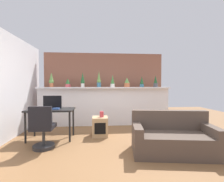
{
  "coord_description": "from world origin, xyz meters",
  "views": [
    {
      "loc": [
        -0.18,
        -3.15,
        1.33
      ],
      "look_at": [
        0.16,
        1.05,
        1.18
      ],
      "focal_mm": 24.95,
      "sensor_mm": 36.0,
      "label": 1
    }
  ],
  "objects_px": {
    "desk": "(51,112)",
    "book_on_desk": "(56,109)",
    "potted_plant_0": "(51,80)",
    "vase_on_shelf": "(102,114)",
    "potted_plant_3": "(99,80)",
    "potted_plant_6": "(142,83)",
    "side_cube_shelf": "(100,126)",
    "potted_plant_5": "(127,83)",
    "tv_monitor": "(52,102)",
    "potted_plant_7": "(155,82)",
    "potted_plant_2": "(83,80)",
    "potted_plant_4": "(113,82)",
    "office_chair": "(43,131)",
    "couch": "(173,138)",
    "potted_plant_1": "(68,83)"
  },
  "relations": [
    {
      "from": "desk",
      "to": "book_on_desk",
      "type": "relative_size",
      "value": 7.29
    },
    {
      "from": "potted_plant_0",
      "to": "vase_on_shelf",
      "type": "bearing_deg",
      "value": -33.96
    },
    {
      "from": "potted_plant_0",
      "to": "potted_plant_3",
      "type": "bearing_deg",
      "value": -1.41
    },
    {
      "from": "book_on_desk",
      "to": "potted_plant_6",
      "type": "bearing_deg",
      "value": 27.59
    },
    {
      "from": "potted_plant_0",
      "to": "side_cube_shelf",
      "type": "distance_m",
      "value": 2.26
    },
    {
      "from": "potted_plant_5",
      "to": "side_cube_shelf",
      "type": "relative_size",
      "value": 0.64
    },
    {
      "from": "potted_plant_3",
      "to": "tv_monitor",
      "type": "distance_m",
      "value": 1.7
    },
    {
      "from": "potted_plant_7",
      "to": "side_cube_shelf",
      "type": "relative_size",
      "value": 0.8
    },
    {
      "from": "potted_plant_7",
      "to": "side_cube_shelf",
      "type": "xyz_separation_m",
      "value": [
        -1.88,
        -1.08,
        -1.21
      ]
    },
    {
      "from": "potted_plant_2",
      "to": "tv_monitor",
      "type": "relative_size",
      "value": 1.08
    },
    {
      "from": "potted_plant_2",
      "to": "vase_on_shelf",
      "type": "relative_size",
      "value": 3.23
    },
    {
      "from": "potted_plant_4",
      "to": "vase_on_shelf",
      "type": "relative_size",
      "value": 2.69
    },
    {
      "from": "potted_plant_2",
      "to": "potted_plant_5",
      "type": "bearing_deg",
      "value": -0.9
    },
    {
      "from": "potted_plant_6",
      "to": "side_cube_shelf",
      "type": "xyz_separation_m",
      "value": [
        -1.39,
        -1.04,
        -1.17
      ]
    },
    {
      "from": "potted_plant_3",
      "to": "office_chair",
      "type": "xyz_separation_m",
      "value": [
        -1.16,
        -1.79,
        -1.11
      ]
    },
    {
      "from": "potted_plant_0",
      "to": "potted_plant_7",
      "type": "relative_size",
      "value": 1.16
    },
    {
      "from": "potted_plant_2",
      "to": "potted_plant_5",
      "type": "xyz_separation_m",
      "value": [
        1.45,
        -0.02,
        -0.08
      ]
    },
    {
      "from": "side_cube_shelf",
      "to": "vase_on_shelf",
      "type": "relative_size",
      "value": 3.35
    },
    {
      "from": "potted_plant_0",
      "to": "potted_plant_2",
      "type": "distance_m",
      "value": 0.99
    },
    {
      "from": "desk",
      "to": "couch",
      "type": "distance_m",
      "value": 2.84
    },
    {
      "from": "side_cube_shelf",
      "to": "couch",
      "type": "height_order",
      "value": "couch"
    },
    {
      "from": "potted_plant_7",
      "to": "vase_on_shelf",
      "type": "distance_m",
      "value": 2.31
    },
    {
      "from": "office_chair",
      "to": "vase_on_shelf",
      "type": "xyz_separation_m",
      "value": [
        1.23,
        0.75,
        0.19
      ]
    },
    {
      "from": "potted_plant_5",
      "to": "book_on_desk",
      "type": "relative_size",
      "value": 2.11
    },
    {
      "from": "potted_plant_6",
      "to": "office_chair",
      "type": "bearing_deg",
      "value": -145.28
    },
    {
      "from": "potted_plant_1",
      "to": "potted_plant_7",
      "type": "bearing_deg",
      "value": 0.11
    },
    {
      "from": "potted_plant_0",
      "to": "potted_plant_1",
      "type": "distance_m",
      "value": 0.52
    },
    {
      "from": "potted_plant_0",
      "to": "tv_monitor",
      "type": "height_order",
      "value": "potted_plant_0"
    },
    {
      "from": "side_cube_shelf",
      "to": "couch",
      "type": "distance_m",
      "value": 1.82
    },
    {
      "from": "potted_plant_3",
      "to": "couch",
      "type": "height_order",
      "value": "potted_plant_3"
    },
    {
      "from": "potted_plant_1",
      "to": "potted_plant_5",
      "type": "relative_size",
      "value": 0.88
    },
    {
      "from": "potted_plant_0",
      "to": "potted_plant_5",
      "type": "height_order",
      "value": "potted_plant_0"
    },
    {
      "from": "potted_plant_1",
      "to": "office_chair",
      "type": "height_order",
      "value": "potted_plant_1"
    },
    {
      "from": "vase_on_shelf",
      "to": "potted_plant_3",
      "type": "bearing_deg",
      "value": 94.04
    },
    {
      "from": "potted_plant_2",
      "to": "vase_on_shelf",
      "type": "height_order",
      "value": "potted_plant_2"
    },
    {
      "from": "potted_plant_7",
      "to": "tv_monitor",
      "type": "bearing_deg",
      "value": -159.8
    },
    {
      "from": "potted_plant_4",
      "to": "potted_plant_5",
      "type": "relative_size",
      "value": 1.26
    },
    {
      "from": "potted_plant_1",
      "to": "couch",
      "type": "distance_m",
      "value": 3.49
    },
    {
      "from": "desk",
      "to": "book_on_desk",
      "type": "bearing_deg",
      "value": -35.54
    },
    {
      "from": "potted_plant_1",
      "to": "vase_on_shelf",
      "type": "bearing_deg",
      "value": -45.02
    },
    {
      "from": "potted_plant_2",
      "to": "potted_plant_6",
      "type": "height_order",
      "value": "potted_plant_2"
    },
    {
      "from": "potted_plant_3",
      "to": "book_on_desk",
      "type": "distance_m",
      "value": 1.79
    },
    {
      "from": "potted_plant_3",
      "to": "potted_plant_5",
      "type": "height_order",
      "value": "potted_plant_3"
    },
    {
      "from": "potted_plant_1",
      "to": "book_on_desk",
      "type": "distance_m",
      "value": 1.46
    },
    {
      "from": "desk",
      "to": "couch",
      "type": "bearing_deg",
      "value": -20.73
    },
    {
      "from": "potted_plant_2",
      "to": "couch",
      "type": "relative_size",
      "value": 0.29
    },
    {
      "from": "potted_plant_0",
      "to": "potted_plant_4",
      "type": "distance_m",
      "value": 1.97
    },
    {
      "from": "potted_plant_5",
      "to": "book_on_desk",
      "type": "height_order",
      "value": "potted_plant_5"
    },
    {
      "from": "potted_plant_4",
      "to": "potted_plant_6",
      "type": "height_order",
      "value": "potted_plant_4"
    },
    {
      "from": "potted_plant_3",
      "to": "potted_plant_0",
      "type": "bearing_deg",
      "value": 178.59
    }
  ]
}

